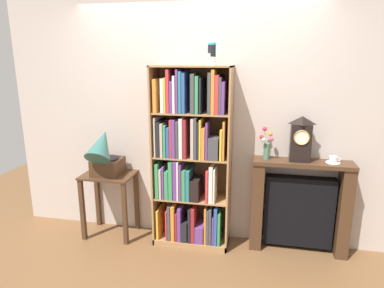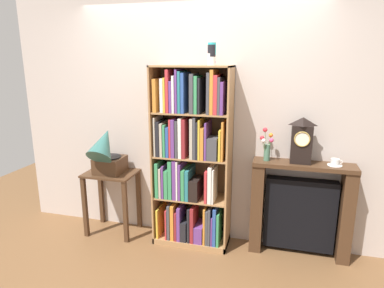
{
  "view_description": "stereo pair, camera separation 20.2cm",
  "coord_description": "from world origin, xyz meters",
  "px_view_note": "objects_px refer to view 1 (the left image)",
  "views": [
    {
      "loc": [
        0.67,
        -3.19,
        1.94
      ],
      "look_at": [
        0.0,
        0.06,
        1.1
      ],
      "focal_mm": 31.35,
      "sensor_mm": 36.0,
      "label": 1
    },
    {
      "loc": [
        0.87,
        -3.14,
        1.94
      ],
      "look_at": [
        0.0,
        0.06,
        1.1
      ],
      "focal_mm": 31.35,
      "sensor_mm": 36.0,
      "label": 2
    }
  ],
  "objects_px": {
    "side_table_left": "(109,191)",
    "mantel_clock": "(301,139)",
    "gramophone": "(104,154)",
    "flower_vase": "(267,145)",
    "teacup_with_saucer": "(333,160)",
    "cup_stack": "(212,54)",
    "bookshelf": "(190,162)",
    "fireplace_mantel": "(299,207)"
  },
  "relations": [
    {
      "from": "side_table_left",
      "to": "mantel_clock",
      "type": "relative_size",
      "value": 1.62
    },
    {
      "from": "side_table_left",
      "to": "mantel_clock",
      "type": "height_order",
      "value": "mantel_clock"
    },
    {
      "from": "gramophone",
      "to": "flower_vase",
      "type": "relative_size",
      "value": 1.76
    },
    {
      "from": "mantel_clock",
      "to": "teacup_with_saucer",
      "type": "distance_m",
      "value": 0.37
    },
    {
      "from": "mantel_clock",
      "to": "cup_stack",
      "type": "bearing_deg",
      "value": -177.78
    },
    {
      "from": "cup_stack",
      "to": "side_table_left",
      "type": "distance_m",
      "value": 1.85
    },
    {
      "from": "bookshelf",
      "to": "fireplace_mantel",
      "type": "distance_m",
      "value": 1.2
    },
    {
      "from": "side_table_left",
      "to": "fireplace_mantel",
      "type": "distance_m",
      "value": 2.04
    },
    {
      "from": "flower_vase",
      "to": "side_table_left",
      "type": "bearing_deg",
      "value": -177.19
    },
    {
      "from": "gramophone",
      "to": "teacup_with_saucer",
      "type": "relative_size",
      "value": 4.22
    },
    {
      "from": "mantel_clock",
      "to": "teacup_with_saucer",
      "type": "height_order",
      "value": "mantel_clock"
    },
    {
      "from": "side_table_left",
      "to": "gramophone",
      "type": "height_order",
      "value": "gramophone"
    },
    {
      "from": "cup_stack",
      "to": "mantel_clock",
      "type": "distance_m",
      "value": 1.18
    },
    {
      "from": "flower_vase",
      "to": "cup_stack",
      "type": "bearing_deg",
      "value": -176.17
    },
    {
      "from": "gramophone",
      "to": "cup_stack",
      "type": "bearing_deg",
      "value": 5.78
    },
    {
      "from": "fireplace_mantel",
      "to": "mantel_clock",
      "type": "distance_m",
      "value": 0.72
    },
    {
      "from": "bookshelf",
      "to": "mantel_clock",
      "type": "bearing_deg",
      "value": 3.36
    },
    {
      "from": "bookshelf",
      "to": "side_table_left",
      "type": "distance_m",
      "value": 1.0
    },
    {
      "from": "bookshelf",
      "to": "flower_vase",
      "type": "bearing_deg",
      "value": 5.01
    },
    {
      "from": "side_table_left",
      "to": "flower_vase",
      "type": "height_order",
      "value": "flower_vase"
    },
    {
      "from": "bookshelf",
      "to": "fireplace_mantel",
      "type": "bearing_deg",
      "value": 4.34
    },
    {
      "from": "side_table_left",
      "to": "flower_vase",
      "type": "xyz_separation_m",
      "value": [
        1.68,
        0.08,
        0.59
      ]
    },
    {
      "from": "mantel_clock",
      "to": "teacup_with_saucer",
      "type": "bearing_deg",
      "value": 0.41
    },
    {
      "from": "mantel_clock",
      "to": "side_table_left",
      "type": "bearing_deg",
      "value": -177.73
    },
    {
      "from": "cup_stack",
      "to": "mantel_clock",
      "type": "bearing_deg",
      "value": 2.22
    },
    {
      "from": "gramophone",
      "to": "teacup_with_saucer",
      "type": "bearing_deg",
      "value": 3.71
    },
    {
      "from": "gramophone",
      "to": "mantel_clock",
      "type": "bearing_deg",
      "value": 4.23
    },
    {
      "from": "flower_vase",
      "to": "teacup_with_saucer",
      "type": "height_order",
      "value": "flower_vase"
    },
    {
      "from": "mantel_clock",
      "to": "flower_vase",
      "type": "relative_size",
      "value": 1.38
    },
    {
      "from": "cup_stack",
      "to": "mantel_clock",
      "type": "height_order",
      "value": "cup_stack"
    },
    {
      "from": "fireplace_mantel",
      "to": "mantel_clock",
      "type": "xyz_separation_m",
      "value": [
        -0.04,
        -0.02,
        0.71
      ]
    },
    {
      "from": "mantel_clock",
      "to": "gramophone",
      "type": "bearing_deg",
      "value": -175.77
    },
    {
      "from": "side_table_left",
      "to": "fireplace_mantel",
      "type": "relative_size",
      "value": 0.74
    },
    {
      "from": "side_table_left",
      "to": "flower_vase",
      "type": "distance_m",
      "value": 1.78
    },
    {
      "from": "bookshelf",
      "to": "gramophone",
      "type": "xyz_separation_m",
      "value": [
        -0.92,
        -0.08,
        0.06
      ]
    },
    {
      "from": "cup_stack",
      "to": "fireplace_mantel",
      "type": "distance_m",
      "value": 1.77
    },
    {
      "from": "side_table_left",
      "to": "flower_vase",
      "type": "bearing_deg",
      "value": 2.81
    },
    {
      "from": "fireplace_mantel",
      "to": "teacup_with_saucer",
      "type": "height_order",
      "value": "teacup_with_saucer"
    },
    {
      "from": "side_table_left",
      "to": "teacup_with_saucer",
      "type": "xyz_separation_m",
      "value": [
        2.31,
        0.08,
        0.47
      ]
    },
    {
      "from": "teacup_with_saucer",
      "to": "mantel_clock",
      "type": "bearing_deg",
      "value": -179.59
    },
    {
      "from": "bookshelf",
      "to": "side_table_left",
      "type": "height_order",
      "value": "bookshelf"
    },
    {
      "from": "cup_stack",
      "to": "fireplace_mantel",
      "type": "xyz_separation_m",
      "value": [
        0.92,
        0.06,
        -1.51
      ]
    }
  ]
}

